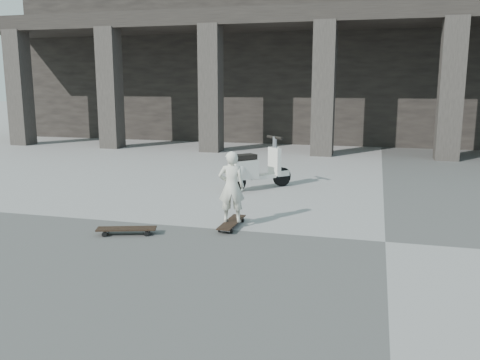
% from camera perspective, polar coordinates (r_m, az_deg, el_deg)
% --- Properties ---
extents(ground, '(90.00, 90.00, 0.00)m').
position_cam_1_polar(ground, '(7.46, 16.01, -6.69)').
color(ground, '#4C4C49').
rests_on(ground, ground).
extents(colonnade, '(28.00, 8.82, 6.00)m').
position_cam_1_polar(colonnade, '(20.91, 15.97, 12.75)').
color(colonnade, black).
rests_on(colonnade, ground).
extents(longboard, '(0.23, 0.90, 0.09)m').
position_cam_1_polar(longboard, '(7.86, -0.95, -4.81)').
color(longboard, black).
rests_on(longboard, ground).
extents(skateboard_spare, '(0.89, 0.47, 0.10)m').
position_cam_1_polar(skateboard_spare, '(7.66, -12.63, -5.44)').
color(skateboard_spare, black).
rests_on(skateboard_spare, ground).
extents(child, '(0.45, 0.34, 1.10)m').
position_cam_1_polar(child, '(7.73, -0.96, -0.76)').
color(child, silver).
rests_on(child, longboard).
extents(scooter, '(1.17, 1.24, 1.09)m').
position_cam_1_polar(scooter, '(10.45, 1.01, 1.16)').
color(scooter, black).
rests_on(scooter, ground).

